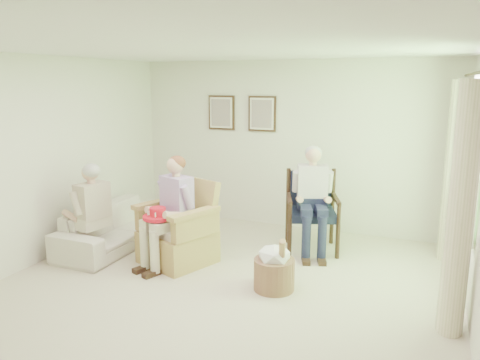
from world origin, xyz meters
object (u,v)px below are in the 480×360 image
(sofa, at_px, (118,226))
(person_dark, at_px, (311,192))
(person_wicker, at_px, (172,204))
(red_hat, at_px, (158,215))
(person_sofa, at_px, (89,207))
(wicker_armchair, at_px, (179,236))
(wood_armchair, at_px, (314,208))
(hatbox, at_px, (274,267))

(sofa, height_order, person_dark, person_dark)
(person_wicker, height_order, red_hat, person_wicker)
(person_dark, relative_size, person_sofa, 1.14)
(person_wicker, height_order, person_dark, person_dark)
(person_wicker, xyz_separation_m, person_dark, (1.47, 1.11, 0.04))
(person_wicker, bearing_deg, wicker_armchair, 110.63)
(wicker_armchair, relative_size, wood_armchair, 1.00)
(wicker_armchair, xyz_separation_m, wood_armchair, (1.47, 1.14, 0.24))
(wood_armchair, height_order, hatbox, wood_armchair)
(person_dark, height_order, hatbox, person_dark)
(person_sofa, height_order, red_hat, person_sofa)
(wicker_armchair, relative_size, person_wicker, 0.77)
(sofa, height_order, person_sofa, person_sofa)
(wood_armchair, bearing_deg, wicker_armchair, -161.48)
(wicker_armchair, height_order, person_wicker, person_wicker)
(sofa, xyz_separation_m, person_dark, (2.57, 0.78, 0.56))
(person_dark, bearing_deg, wicker_armchair, -165.95)
(wicker_armchair, xyz_separation_m, hatbox, (1.40, -0.33, -0.07))
(red_hat, bearing_deg, hatbox, -0.06)
(person_sofa, bearing_deg, person_wicker, 113.80)
(person_dark, distance_m, red_hat, 2.04)
(person_sofa, bearing_deg, person_dark, 129.39)
(wicker_armchair, xyz_separation_m, person_dark, (1.47, 0.97, 0.50))
(red_hat, height_order, hatbox, red_hat)
(wicker_armchair, bearing_deg, wood_armchair, 58.54)
(person_wicker, xyz_separation_m, red_hat, (-0.09, -0.19, -0.10))
(wicker_armchair, distance_m, sofa, 1.11)
(wicker_armchair, bearing_deg, person_dark, 54.07)
(wood_armchair, height_order, red_hat, wood_armchair)
(wicker_armchair, height_order, sofa, wicker_armchair)
(wicker_armchair, distance_m, person_dark, 1.83)
(wicker_armchair, height_order, person_sofa, person_sofa)
(wood_armchair, bearing_deg, red_hat, -156.08)
(wood_armchair, distance_m, person_dark, 0.31)
(person_dark, height_order, person_sofa, person_dark)
(person_wicker, height_order, person_sofa, person_wicker)
(red_hat, bearing_deg, person_sofa, -177.43)
(wicker_armchair, distance_m, red_hat, 0.50)
(wicker_armchair, xyz_separation_m, sofa, (-1.10, 0.19, -0.05))
(wood_armchair, relative_size, person_wicker, 0.78)
(person_dark, bearing_deg, person_sofa, -171.76)
(wood_armchair, bearing_deg, person_dark, -109.39)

